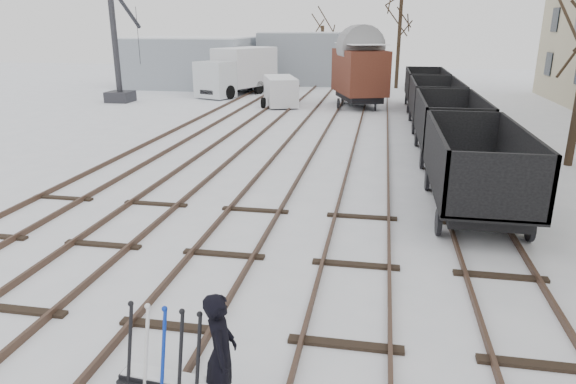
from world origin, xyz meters
name	(u,v)px	position (x,y,z in m)	size (l,w,h in m)	color
ground	(173,328)	(0.00, 0.00, 0.00)	(120.00, 120.00, 0.00)	white
tracks	(299,148)	(0.00, 13.67, 0.07)	(13.90, 52.00, 0.16)	black
shed_left	(192,62)	(-13.00, 36.00, 2.05)	(10.00, 8.00, 4.10)	#8A939C
shed_right	(302,58)	(-4.00, 40.00, 2.25)	(7.00, 6.00, 4.50)	#8A939C
worker	(221,354)	(1.46, -1.74, 0.88)	(0.64, 0.42, 1.77)	black
freight_wagon_a	(474,181)	(6.00, 7.03, 0.92)	(2.35, 5.87, 2.40)	black
freight_wagon_b	(448,135)	(6.00, 13.43, 0.92)	(2.35, 5.87, 2.40)	black
freight_wagon_c	(434,110)	(6.00, 19.83, 0.92)	(2.35, 5.87, 2.40)	black
freight_wagon_d	(425,94)	(6.00, 26.23, 0.92)	(2.35, 5.87, 2.40)	black
box_van_wagon	(359,70)	(1.83, 26.46, 2.30)	(4.20, 5.77, 3.95)	black
lorry	(239,71)	(-7.41, 30.99, 1.77)	(4.27, 7.91, 3.44)	black
panel_van	(280,91)	(-3.22, 26.05, 0.96)	(3.03, 4.54, 1.85)	silver
crane	(119,70)	(-14.38, 25.83, 2.13)	(1.62, 4.71, 8.11)	#29292E
tree_far_left	(322,55)	(-2.18, 40.17, 2.51)	(0.30, 0.30, 5.02)	black
tree_far_right	(399,44)	(4.45, 37.42, 3.59)	(0.30, 0.30, 7.17)	black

